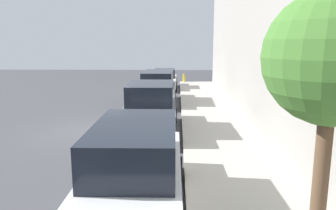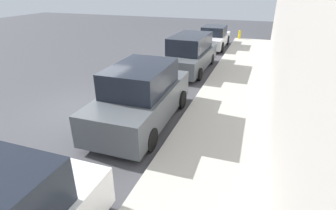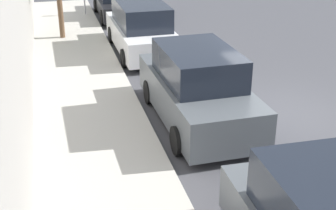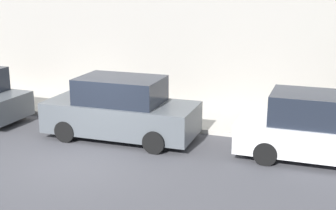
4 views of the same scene
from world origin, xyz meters
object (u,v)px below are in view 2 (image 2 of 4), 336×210
Objects in this scene: parked_minivan_fourth at (190,53)px; fire_hydrant at (240,34)px; parked_suv_third at (142,96)px; parked_sedan_fifth at (214,38)px.

fire_hydrant is (1.69, 9.64, -0.43)m from parked_minivan_fourth.
parked_suv_third is 0.98× the size of parked_minivan_fourth.
parked_minivan_fourth is 7.17× the size of fire_hydrant.
parked_sedan_fifth is 6.54× the size of fire_hydrant.
parked_minivan_fourth is at bearing -99.93° from fire_hydrant.
parked_sedan_fifth is 3.81m from fire_hydrant.
parked_sedan_fifth is (0.13, 6.17, -0.20)m from parked_minivan_fourth.
parked_minivan_fourth is 1.10× the size of parked_sedan_fifth.
parked_suv_third is 16.05m from fire_hydrant.
parked_suv_third is 1.07× the size of parked_sedan_fifth.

